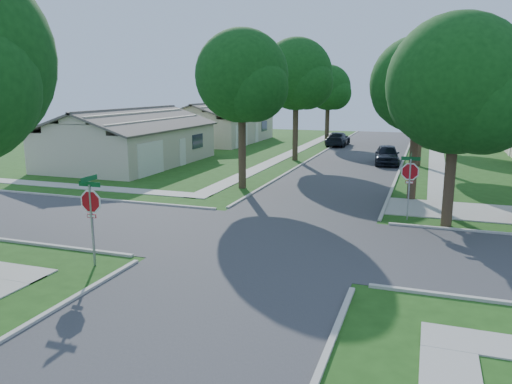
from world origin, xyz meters
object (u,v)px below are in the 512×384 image
object	(u,v)px
tree_e_mid	(424,80)
car_curb_west	(338,139)
tree_e_near	(419,89)
tree_w_mid	(297,77)
tree_ne_corner	(458,91)
car_curb_east	(387,155)
house_nw_near	(131,144)
stop_sign_sw	(91,205)
tree_e_far	(426,85)
stop_sign_ne	(410,174)
tree_w_near	(243,80)
tree_w_far	(329,90)
house_nw_far	(219,128)

from	to	relation	value
tree_e_mid	car_curb_west	world-z (taller)	tree_e_mid
tree_e_near	tree_e_mid	size ratio (longest dim) A/B	0.90
tree_e_near	tree_w_mid	bearing A→B (deg)	128.05
tree_ne_corner	car_curb_east	size ratio (longest dim) A/B	1.99
tree_e_mid	tree_w_mid	distance (m)	9.40
house_nw_near	tree_e_near	bearing A→B (deg)	-16.11
tree_w_mid	tree_e_mid	bearing A→B (deg)	-0.00
stop_sign_sw	tree_e_near	xyz separation A→B (m)	(9.45, 13.71, 3.61)
car_curb_west	tree_e_near	bearing A→B (deg)	108.84
car_curb_west	car_curb_east	bearing A→B (deg)	117.16
stop_sign_sw	tree_e_far	world-z (taller)	tree_e_far
stop_sign_ne	tree_w_near	bearing A→B (deg)	155.26
stop_sign_ne	tree_ne_corner	xyz separation A→B (m)	(1.66, -0.49, 3.56)
tree_e_mid	car_curb_west	xyz separation A→B (m)	(-7.96, 11.12, -5.56)
tree_ne_corner	car_curb_west	world-z (taller)	tree_ne_corner
tree_w_mid	tree_ne_corner	world-z (taller)	tree_w_mid
tree_e_mid	house_nw_near	world-z (taller)	tree_e_mid
tree_w_near	stop_sign_sw	bearing A→B (deg)	-90.23
stop_sign_sw	tree_e_near	world-z (taller)	tree_e_near
house_nw_near	tree_w_far	bearing A→B (deg)	59.18
tree_w_far	car_curb_west	world-z (taller)	tree_w_far
house_nw_far	stop_sign_ne	bearing A→B (deg)	-52.84
tree_e_mid	house_nw_far	bearing A→B (deg)	152.09
house_nw_near	tree_e_mid	bearing A→B (deg)	16.15
tree_w_far	car_curb_west	distance (m)	5.37
stop_sign_ne	house_nw_near	xyz separation A→B (m)	(-20.69, 10.30, -0.51)
tree_e_far	tree_ne_corner	bearing A→B (deg)	-86.91
tree_w_mid	tree_w_far	distance (m)	13.04
stop_sign_sw	house_nw_near	xyz separation A→B (m)	(-11.29, 19.70, -0.51)
house_nw_far	car_curb_west	bearing A→B (deg)	0.59
tree_e_near	tree_w_near	xyz separation A→B (m)	(-9.40, 0.00, 0.47)
tree_e_far	tree_ne_corner	size ratio (longest dim) A/B	1.01
tree_e_far	house_nw_far	size ratio (longest dim) A/B	0.64
stop_sign_ne	tree_w_near	xyz separation A→B (m)	(-9.34, 4.31, 4.08)
tree_w_mid	car_curb_west	world-z (taller)	tree_w_mid
tree_e_far	tree_w_near	size ratio (longest dim) A/B	0.97
house_nw_far	stop_sign_sw	bearing A→B (deg)	-72.90
tree_e_near	car_curb_west	world-z (taller)	tree_e_near
house_nw_far	car_curb_west	xyz separation A→B (m)	(12.79, 0.13, -0.83)
tree_e_mid	house_nw_far	xyz separation A→B (m)	(-20.75, 10.99, -4.74)
stop_sign_ne	tree_e_mid	size ratio (longest dim) A/B	0.32
tree_w_near	tree_ne_corner	world-z (taller)	tree_w_near
stop_sign_sw	tree_e_mid	bearing A→B (deg)	69.80
tree_e_mid	tree_w_near	world-z (taller)	tree_e_mid
stop_sign_sw	stop_sign_ne	distance (m)	13.29
tree_e_near	house_nw_near	xyz separation A→B (m)	(-20.74, 5.99, -4.13)
house_nw_far	house_nw_near	bearing A→B (deg)	-90.00
tree_e_mid	tree_w_mid	xyz separation A→B (m)	(-9.40, 0.00, 0.24)
stop_sign_ne	tree_ne_corner	world-z (taller)	tree_ne_corner
car_curb_west	tree_e_far	bearing A→B (deg)	-166.85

